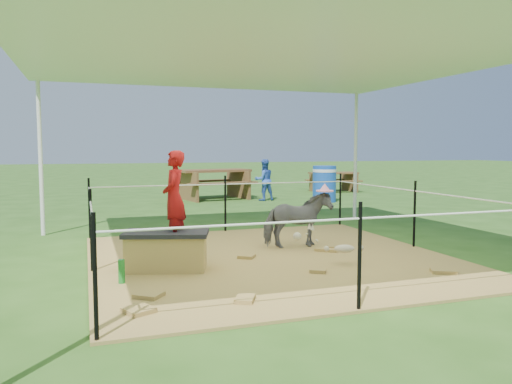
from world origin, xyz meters
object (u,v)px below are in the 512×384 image
object	(u,v)px
pony	(297,220)
straw_bale	(167,253)
picnic_table_near	(214,184)
picnic_table_far	(333,182)
foal	(344,247)
woman	(174,189)
trash_barrel	(324,184)
distant_person	(264,180)
green_bottle	(122,271)

from	to	relation	value
pony	straw_bale	bearing A→B (deg)	111.63
picnic_table_near	picnic_table_far	xyz separation A→B (m)	(4.44, 1.06, -0.10)
foal	straw_bale	bearing A→B (deg)	-176.73
picnic_table_far	pony	bearing A→B (deg)	-119.17
woman	foal	world-z (taller)	woman
pony	picnic_table_near	size ratio (longest dim) A/B	0.47
straw_bale	trash_barrel	world-z (taller)	trash_barrel
straw_bale	trash_barrel	xyz separation A→B (m)	(5.33, 6.46, 0.26)
woman	distant_person	distance (m)	8.26
straw_bale	green_bottle	size ratio (longest dim) A/B	3.60
pony	distant_person	distance (m)	6.88
woman	trash_barrel	bearing A→B (deg)	158.10
straw_bale	trash_barrel	size ratio (longest dim) A/B	0.93
picnic_table_far	distant_person	distance (m)	3.74
woman	trash_barrel	size ratio (longest dim) A/B	1.11
straw_bale	distant_person	size ratio (longest dim) A/B	0.79
pony	trash_barrel	distance (m)	6.64
picnic_table_far	foal	bearing A→B (deg)	-115.45
foal	trash_barrel	distance (m)	7.61
green_bottle	foal	distance (m)	2.69
trash_barrel	distant_person	world-z (taller)	distant_person
straw_bale	foal	size ratio (longest dim) A/B	1.16
pony	trash_barrel	world-z (taller)	trash_barrel
picnic_table_far	distant_person	world-z (taller)	distant_person
foal	picnic_table_far	world-z (taller)	picnic_table_far
woman	distant_person	xyz separation A→B (m)	(3.78, 7.33, -0.41)
straw_bale	woman	bearing A→B (deg)	0.00
foal	picnic_table_near	size ratio (longest dim) A/B	0.38
picnic_table_near	picnic_table_far	size ratio (longest dim) A/B	1.29
distant_person	picnic_table_far	bearing A→B (deg)	-152.59
trash_barrel	picnic_table_far	bearing A→B (deg)	57.97
green_bottle	picnic_table_far	xyz separation A→B (m)	(7.63, 9.70, 0.17)
green_bottle	trash_barrel	size ratio (longest dim) A/B	0.26
woman	distant_person	bearing A→B (deg)	169.82
straw_bale	green_bottle	bearing A→B (deg)	-140.71
pony	foal	xyz separation A→B (m)	(0.14, -1.15, -0.19)
pony	distant_person	world-z (taller)	distant_person
trash_barrel	straw_bale	bearing A→B (deg)	-129.56
foal	picnic_table_near	bearing A→B (deg)	101.62
trash_barrel	distant_person	size ratio (longest dim) A/B	0.85
straw_bale	trash_barrel	bearing A→B (deg)	50.44
woman	pony	xyz separation A→B (m)	(1.90, 0.71, -0.56)
green_bottle	picnic_table_near	distance (m)	9.22
trash_barrel	picnic_table_far	xyz separation A→B (m)	(1.75, 2.79, -0.16)
straw_bale	distant_person	xyz separation A→B (m)	(3.88, 7.33, 0.35)
pony	trash_barrel	size ratio (longest dim) A/B	0.97
foal	trash_barrel	xyz separation A→B (m)	(3.20, 6.90, 0.25)
green_bottle	pony	bearing A→B (deg)	24.46
woman	green_bottle	world-z (taller)	woman
woman	distant_person	size ratio (longest dim) A/B	0.95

